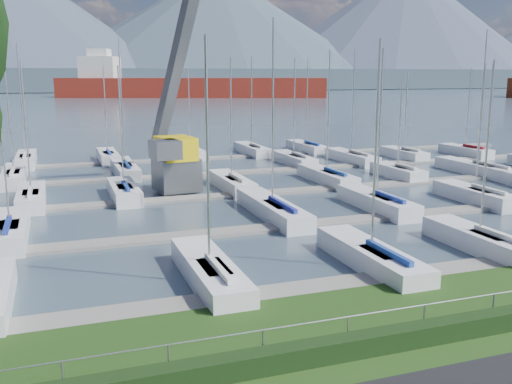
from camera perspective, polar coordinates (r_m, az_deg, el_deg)
name	(u,v)px	position (r m, az deg, el deg)	size (l,w,h in m)	color
water	(75,95)	(275.92, -17.64, 9.21)	(800.00, 540.00, 0.20)	#425361
hedge	(380,341)	(20.04, 12.27, -14.36)	(80.00, 0.70, 0.70)	black
fence	(375,313)	(19.99, 11.77, -11.72)	(0.04, 0.04, 80.00)	gray
foothill	(70,80)	(345.74, -18.14, 10.64)	(900.00, 80.00, 12.00)	#3D4D5A
mountains	(74,17)	(422.24, -17.77, 16.29)	(1190.00, 360.00, 115.00)	#3C4A58
docks	(195,198)	(43.71, -6.12, -0.62)	(90.00, 41.60, 0.25)	slate
crane	(177,121)	(46.79, -7.86, 7.02)	(6.36, 13.22, 22.35)	#54575B
cargo_ship_mid	(182,88)	(238.67, -7.42, 10.28)	(107.32, 52.61, 21.50)	maroon
sailboat_fleet	(163,122)	(45.50, -9.32, 6.97)	(75.64, 49.84, 13.58)	navy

